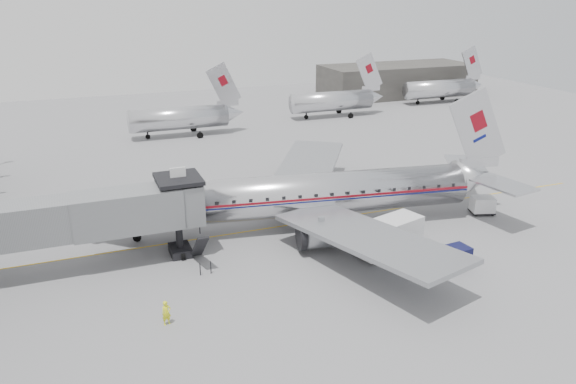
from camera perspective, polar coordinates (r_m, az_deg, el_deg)
name	(u,v)px	position (r m, az deg, el deg)	size (l,w,h in m)	color
ground	(306,254)	(45.02, 1.79, -6.35)	(160.00, 160.00, 0.00)	slate
hangar	(397,80)	(115.88, 11.00, 11.12)	(30.00, 12.00, 6.00)	#353330
apron_line	(310,222)	(51.12, 2.28, -3.04)	(0.15, 60.00, 0.01)	gold
jet_bridge	(76,218)	(43.73, -20.73, -2.53)	(21.00, 6.20, 7.10)	slate
distant_aircraft_near	(180,117)	(82.20, -10.92, 7.46)	(16.39, 3.20, 10.26)	silver
distant_aircraft_mid	(333,100)	(93.89, 4.56, 9.27)	(16.39, 3.20, 10.26)	silver
distant_aircraft_far	(440,88)	(109.53, 15.22, 10.16)	(16.39, 3.20, 10.26)	silver
airliner	(308,195)	(49.10, 2.04, -0.27)	(37.46, 34.47, 11.90)	silver
service_van	(389,236)	(45.48, 10.26, -4.38)	(6.24, 3.80, 2.75)	silver
baggage_cart_navy	(455,257)	(44.45, 16.63, -6.32)	(2.29, 1.83, 1.68)	#0D0F35
baggage_cart_white	(482,205)	(55.67, 19.14, -1.24)	(2.49, 2.16, 1.66)	silver
ramp_worker	(166,313)	(36.72, -12.25, -11.92)	(0.59, 0.39, 1.63)	#EBF31C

